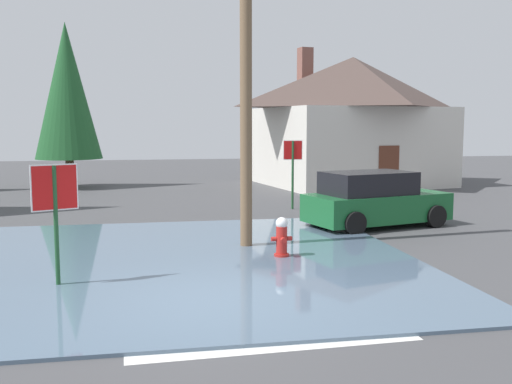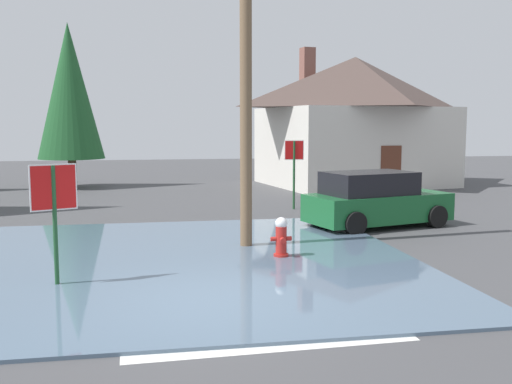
% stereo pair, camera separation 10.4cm
% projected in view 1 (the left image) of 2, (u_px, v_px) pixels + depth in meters
% --- Properties ---
extents(ground_plane, '(80.00, 80.00, 0.10)m').
position_uv_depth(ground_plane, '(211.00, 306.00, 9.71)').
color(ground_plane, '#424244').
extents(flood_puddle, '(9.78, 10.01, 0.06)m').
position_uv_depth(flood_puddle, '(186.00, 261.00, 12.56)').
color(flood_puddle, '#4C6075').
rests_on(flood_puddle, ground).
extents(lane_stop_bar, '(4.01, 0.44, 0.01)m').
position_uv_depth(lane_stop_bar, '(279.00, 348.00, 7.77)').
color(lane_stop_bar, silver).
rests_on(lane_stop_bar, ground).
extents(stop_sign_near, '(0.77, 0.34, 2.23)m').
position_uv_depth(stop_sign_near, '(55.00, 200.00, 10.47)').
color(stop_sign_near, '#1E4C28').
rests_on(stop_sign_near, ground).
extents(fire_hydrant, '(0.46, 0.40, 0.92)m').
position_uv_depth(fire_hydrant, '(282.00, 238.00, 12.88)').
color(fire_hydrant, '#AD231E').
rests_on(fire_hydrant, ground).
extents(utility_pole, '(1.60, 0.28, 8.91)m').
position_uv_depth(utility_pole, '(246.00, 50.00, 13.54)').
color(utility_pole, brown).
rests_on(utility_pole, ground).
extents(stop_sign_far, '(0.66, 0.08, 2.38)m').
position_uv_depth(stop_sign_far, '(293.00, 161.00, 20.27)').
color(stop_sign_far, '#1E4C28').
rests_on(stop_sign_far, ground).
extents(house, '(9.62, 8.35, 6.59)m').
position_uv_depth(house, '(352.00, 119.00, 28.40)').
color(house, beige).
rests_on(house, ground).
extents(parked_car, '(4.43, 2.82, 1.59)m').
position_uv_depth(parked_car, '(375.00, 200.00, 16.89)').
color(parked_car, '#195B2D').
rests_on(parked_car, ground).
extents(pine_tree_mid_left, '(3.00, 3.00, 7.50)m').
position_uv_depth(pine_tree_mid_left, '(67.00, 91.00, 26.74)').
color(pine_tree_mid_left, '#4C3823').
rests_on(pine_tree_mid_left, ground).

